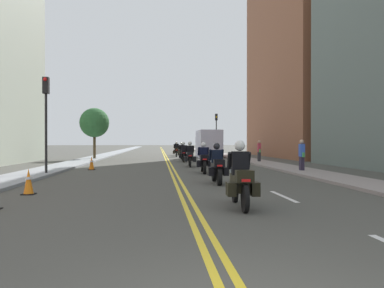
# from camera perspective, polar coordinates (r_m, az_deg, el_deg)

# --- Properties ---
(ground_plane) EXTENTS (264.00, 264.00, 0.00)m
(ground_plane) POSITION_cam_1_polar(r_m,az_deg,el_deg) (51.31, -4.08, -1.47)
(ground_plane) COLOR #464640
(sidewalk_left) EXTENTS (2.13, 144.00, 0.12)m
(sidewalk_left) POSITION_cam_1_polar(r_m,az_deg,el_deg) (51.66, -11.73, -1.40)
(sidewalk_left) COLOR gray
(sidewalk_left) RESTS_ON ground
(sidewalk_right) EXTENTS (2.13, 144.00, 0.12)m
(sidewalk_right) POSITION_cam_1_polar(r_m,az_deg,el_deg) (51.87, 3.54, -1.38)
(sidewalk_right) COLOR gray
(sidewalk_right) RESTS_ON ground
(centreline_yellow_inner) EXTENTS (0.12, 132.00, 0.01)m
(centreline_yellow_inner) POSITION_cam_1_polar(r_m,az_deg,el_deg) (51.31, -4.21, -1.47)
(centreline_yellow_inner) COLOR yellow
(centreline_yellow_inner) RESTS_ON ground
(centreline_yellow_outer) EXTENTS (0.12, 132.00, 0.01)m
(centreline_yellow_outer) POSITION_cam_1_polar(r_m,az_deg,el_deg) (51.31, -3.95, -1.47)
(centreline_yellow_outer) COLOR yellow
(centreline_yellow_outer) RESTS_ON ground
(lane_dashes_white) EXTENTS (0.14, 56.40, 0.01)m
(lane_dashes_white) POSITION_cam_1_polar(r_m,az_deg,el_deg) (32.53, 1.58, -2.51)
(lane_dashes_white) COLOR silver
(lane_dashes_white) RESTS_ON ground
(building_right_1) EXTENTS (7.57, 20.17, 24.40)m
(building_right_1) POSITION_cam_1_polar(r_m,az_deg,el_deg) (45.05, 15.83, 13.91)
(building_right_1) COLOR brown
(building_right_1) RESTS_ON ground
(motorcycle_0) EXTENTS (0.78, 2.20, 1.66)m
(motorcycle_0) POSITION_cam_1_polar(r_m,az_deg,el_deg) (9.66, 7.08, -5.27)
(motorcycle_0) COLOR black
(motorcycle_0) RESTS_ON ground
(motorcycle_1) EXTENTS (0.76, 2.16, 1.58)m
(motorcycle_1) POSITION_cam_1_polar(r_m,az_deg,el_deg) (15.16, 3.67, -3.39)
(motorcycle_1) COLOR black
(motorcycle_1) RESTS_ON ground
(motorcycle_2) EXTENTS (0.78, 2.16, 1.61)m
(motorcycle_2) POSITION_cam_1_polar(r_m,az_deg,el_deg) (20.17, 1.71, -2.44)
(motorcycle_2) COLOR black
(motorcycle_2) RESTS_ON ground
(motorcycle_3) EXTENTS (0.78, 2.24, 1.64)m
(motorcycle_3) POSITION_cam_1_polar(r_m,az_deg,el_deg) (25.29, -0.31, -1.81)
(motorcycle_3) COLOR black
(motorcycle_3) RESTS_ON ground
(motorcycle_4) EXTENTS (0.76, 2.18, 1.61)m
(motorcycle_4) POSITION_cam_1_polar(r_m,az_deg,el_deg) (31.27, -1.26, -1.44)
(motorcycle_4) COLOR black
(motorcycle_4) RESTS_ON ground
(motorcycle_5) EXTENTS (0.77, 2.20, 1.60)m
(motorcycle_5) POSITION_cam_1_polar(r_m,az_deg,el_deg) (36.45, -1.54, -1.20)
(motorcycle_5) COLOR black
(motorcycle_5) RESTS_ON ground
(motorcycle_6) EXTENTS (0.77, 2.10, 1.64)m
(motorcycle_6) POSITION_cam_1_polar(r_m,az_deg,el_deg) (41.80, -2.31, -0.96)
(motorcycle_6) COLOR black
(motorcycle_6) RESTS_ON ground
(motorcycle_7) EXTENTS (0.77, 2.13, 1.66)m
(motorcycle_7) POSITION_cam_1_polar(r_m,az_deg,el_deg) (47.28, -2.27, -0.81)
(motorcycle_7) COLOR black
(motorcycle_7) RESTS_ON ground
(traffic_cone_1) EXTENTS (0.38, 0.38, 0.79)m
(traffic_cone_1) POSITION_cam_1_polar(r_m,az_deg,el_deg) (23.23, -14.46, -2.72)
(traffic_cone_1) COLOR black
(traffic_cone_1) RESTS_ON ground
(traffic_cone_2) EXTENTS (0.37, 0.37, 0.80)m
(traffic_cone_2) POSITION_cam_1_polar(r_m,az_deg,el_deg) (13.05, -22.78, -5.09)
(traffic_cone_2) COLOR black
(traffic_cone_2) RESTS_ON ground
(traffic_light_near) EXTENTS (0.28, 0.38, 4.75)m
(traffic_light_near) POSITION_cam_1_polar(r_m,az_deg,el_deg) (20.22, -20.56, 5.04)
(traffic_light_near) COLOR black
(traffic_light_near) RESTS_ON ground
(traffic_light_far) EXTENTS (0.28, 0.38, 5.00)m
(traffic_light_far) POSITION_cam_1_polar(r_m,az_deg,el_deg) (47.21, 3.57, 2.54)
(traffic_light_far) COLOR black
(traffic_light_far) RESTS_ON ground
(pedestrian_0) EXTENTS (0.23, 0.48, 1.73)m
(pedestrian_0) POSITION_cam_1_polar(r_m,az_deg,el_deg) (30.30, 9.79, -1.05)
(pedestrian_0) COLOR #29282C
(pedestrian_0) RESTS_ON ground
(pedestrian_2) EXTENTS (0.22, 0.48, 1.74)m
(pedestrian_2) POSITION_cam_1_polar(r_m,az_deg,el_deg) (21.36, 15.75, -1.62)
(pedestrian_2) COLOR #2B2437
(pedestrian_2) RESTS_ON ground
(street_tree_0) EXTENTS (2.65, 2.65, 4.67)m
(street_tree_0) POSITION_cam_1_polar(r_m,az_deg,el_deg) (36.32, -14.07, 3.02)
(street_tree_0) COLOR #493923
(street_tree_0) RESTS_ON ground
(parked_truck) EXTENTS (2.20, 6.50, 2.80)m
(parked_truck) POSITION_cam_1_polar(r_m,az_deg,el_deg) (40.88, 2.35, -0.15)
(parked_truck) COLOR silver
(parked_truck) RESTS_ON ground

